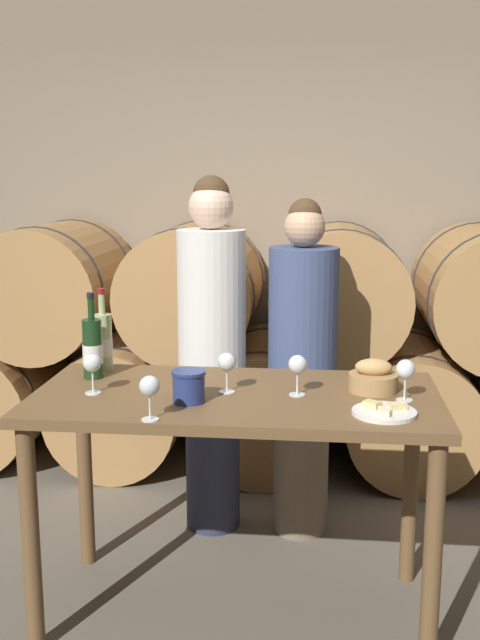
{
  "coord_description": "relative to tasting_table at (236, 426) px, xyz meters",
  "views": [
    {
      "loc": [
        0.3,
        -2.67,
        1.71
      ],
      "look_at": [
        0.0,
        0.15,
        1.15
      ],
      "focal_mm": 42.0,
      "sensor_mm": 36.0,
      "label": 1
    }
  ],
  "objects": [
    {
      "name": "cheese_plate",
      "position": [
        0.53,
        -0.19,
        0.14
      ],
      "size": [
        0.22,
        0.22,
        0.04
      ],
      "color": "white",
      "rests_on": "tasting_table"
    },
    {
      "name": "barrel_stack",
      "position": [
        0.0,
        1.59,
        -0.1
      ],
      "size": [
        4.08,
        0.98,
        1.43
      ],
      "color": "#A87A47",
      "rests_on": "ground_plane"
    },
    {
      "name": "person_right",
      "position": [
        0.23,
        0.73,
        0.04
      ],
      "size": [
        0.32,
        0.32,
        1.6
      ],
      "color": "#756651",
      "rests_on": "ground_plane"
    },
    {
      "name": "wine_glass_left",
      "position": [
        -0.25,
        -0.33,
        0.24
      ],
      "size": [
        0.07,
        0.07,
        0.15
      ],
      "color": "white",
      "rests_on": "tasting_table"
    },
    {
      "name": "wine_glass_right",
      "position": [
        0.23,
        -0.0,
        0.24
      ],
      "size": [
        0.07,
        0.07,
        0.15
      ],
      "color": "white",
      "rests_on": "tasting_table"
    },
    {
      "name": "stone_wall_back",
      "position": [
        0.0,
        2.2,
        0.83
      ],
      "size": [
        10.0,
        0.12,
        3.2
      ],
      "color": "gray",
      "rests_on": "ground_plane"
    },
    {
      "name": "tasting_table",
      "position": [
        0.0,
        0.0,
        0.0
      ],
      "size": [
        1.52,
        0.75,
        0.9
      ],
      "color": "brown",
      "rests_on": "ground_plane"
    },
    {
      "name": "wine_glass_far_left",
      "position": [
        -0.53,
        -0.06,
        0.24
      ],
      "size": [
        0.07,
        0.07,
        0.15
      ],
      "color": "white",
      "rests_on": "tasting_table"
    },
    {
      "name": "bread_basket",
      "position": [
        0.51,
        0.09,
        0.17
      ],
      "size": [
        0.18,
        0.18,
        0.12
      ],
      "color": "#A87F4C",
      "rests_on": "tasting_table"
    },
    {
      "name": "person_left",
      "position": [
        -0.19,
        0.73,
        0.1
      ],
      "size": [
        0.32,
        0.32,
        1.7
      ],
      "color": "#2D334C",
      "rests_on": "ground_plane"
    },
    {
      "name": "ground_plane",
      "position": [
        0.0,
        0.0,
        -0.77
      ],
      "size": [
        10.0,
        10.0,
        0.0
      ],
      "primitive_type": "plane",
      "color": "#665E51"
    },
    {
      "name": "wine_bottle_white",
      "position": [
        -0.59,
        0.28,
        0.25
      ],
      "size": [
        0.08,
        0.08,
        0.34
      ],
      "color": "#ADBC7F",
      "rests_on": "tasting_table"
    },
    {
      "name": "wine_glass_center",
      "position": [
        -0.03,
        0.01,
        0.24
      ],
      "size": [
        0.07,
        0.07,
        0.15
      ],
      "color": "white",
      "rests_on": "tasting_table"
    },
    {
      "name": "wine_glass_far_right",
      "position": [
        0.62,
        -0.03,
        0.24
      ],
      "size": [
        0.07,
        0.07,
        0.15
      ],
      "color": "white",
      "rests_on": "tasting_table"
    },
    {
      "name": "blue_crock",
      "position": [
        -0.16,
        -0.12,
        0.19
      ],
      "size": [
        0.12,
        0.12,
        0.12
      ],
      "color": "navy",
      "rests_on": "tasting_table"
    },
    {
      "name": "wine_bottle_red",
      "position": [
        -0.59,
        0.15,
        0.25
      ],
      "size": [
        0.08,
        0.08,
        0.35
      ],
      "color": "#193819",
      "rests_on": "tasting_table"
    }
  ]
}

